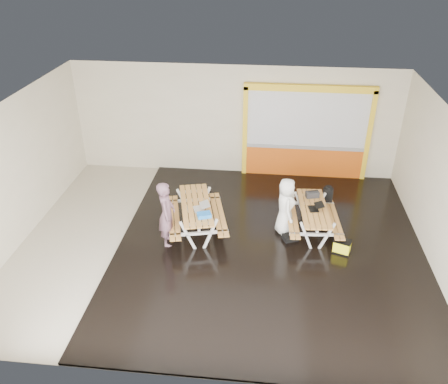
# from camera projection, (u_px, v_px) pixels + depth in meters

# --- Properties ---
(room) EXTENTS (10.02, 8.02, 3.52)m
(room) POSITION_uv_depth(u_px,v_px,m) (220.00, 183.00, 10.59)
(room) COLOR #BEB4A1
(room) RESTS_ON ground
(deck) EXTENTS (7.50, 7.98, 0.05)m
(deck) POSITION_uv_depth(u_px,v_px,m) (270.00, 246.00, 11.33)
(deck) COLOR black
(deck) RESTS_ON room
(kiosk) EXTENTS (3.88, 0.16, 3.00)m
(kiosk) POSITION_uv_depth(u_px,v_px,m) (306.00, 135.00, 13.93)
(kiosk) COLOR #D75812
(kiosk) RESTS_ON room
(picnic_table_left) EXTENTS (1.88, 2.38, 0.84)m
(picnic_table_left) POSITION_uv_depth(u_px,v_px,m) (196.00, 211.00, 11.62)
(picnic_table_left) COLOR #C78A42
(picnic_table_left) RESTS_ON deck
(picnic_table_right) EXTENTS (1.43, 2.01, 0.77)m
(picnic_table_right) POSITION_uv_depth(u_px,v_px,m) (313.00, 213.00, 11.59)
(picnic_table_right) COLOR #C78A42
(picnic_table_right) RESTS_ON deck
(person_left) EXTENTS (0.48, 0.67, 1.72)m
(person_left) POSITION_uv_depth(u_px,v_px,m) (167.00, 214.00, 11.04)
(person_left) COLOR #6C4A59
(person_left) RESTS_ON deck
(person_right) EXTENTS (0.60, 0.82, 1.52)m
(person_right) POSITION_uv_depth(u_px,v_px,m) (286.00, 206.00, 11.49)
(person_right) COLOR white
(person_right) RESTS_ON deck
(laptop_left) EXTENTS (0.48, 0.46, 0.16)m
(laptop_left) POSITION_uv_depth(u_px,v_px,m) (201.00, 208.00, 11.28)
(laptop_left) COLOR silver
(laptop_left) RESTS_ON picnic_table_left
(laptop_right) EXTENTS (0.41, 0.37, 0.15)m
(laptop_right) POSITION_uv_depth(u_px,v_px,m) (315.00, 207.00, 11.41)
(laptop_right) COLOR black
(laptop_right) RESTS_ON picnic_table_right
(blue_pouch) EXTENTS (0.39, 0.33, 0.10)m
(blue_pouch) POSITION_uv_depth(u_px,v_px,m) (204.00, 215.00, 10.99)
(blue_pouch) COLOR blue
(blue_pouch) RESTS_ON picnic_table_left
(toolbox) EXTENTS (0.38, 0.26, 0.20)m
(toolbox) POSITION_uv_depth(u_px,v_px,m) (312.00, 194.00, 11.92)
(toolbox) COLOR black
(toolbox) RESTS_ON picnic_table_right
(backpack) EXTENTS (0.28, 0.20, 0.44)m
(backpack) POSITION_uv_depth(u_px,v_px,m) (328.00, 194.00, 12.24)
(backpack) COLOR black
(backpack) RESTS_ON picnic_table_right
(dark_case) EXTENTS (0.44, 0.39, 0.14)m
(dark_case) POSITION_uv_depth(u_px,v_px,m) (290.00, 237.00, 11.50)
(dark_case) COLOR black
(dark_case) RESTS_ON deck
(fluke_bag) EXTENTS (0.47, 0.39, 0.35)m
(fluke_bag) POSITION_uv_depth(u_px,v_px,m) (342.00, 247.00, 10.99)
(fluke_bag) COLOR black
(fluke_bag) RESTS_ON deck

